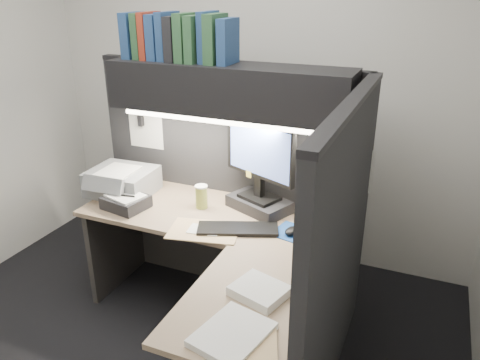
% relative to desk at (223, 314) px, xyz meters
% --- Properties ---
extents(floor, '(3.50, 3.50, 0.00)m').
position_rel_desk_xyz_m(floor, '(-0.43, 0.00, -0.44)').
color(floor, black).
rests_on(floor, ground).
extents(wall_back, '(3.50, 0.04, 2.70)m').
position_rel_desk_xyz_m(wall_back, '(-0.43, 1.50, 0.91)').
color(wall_back, silver).
rests_on(wall_back, floor).
extents(partition_back, '(1.90, 0.06, 1.60)m').
position_rel_desk_xyz_m(partition_back, '(-0.40, 0.93, 0.36)').
color(partition_back, black).
rests_on(partition_back, floor).
extents(partition_right, '(0.06, 1.50, 1.60)m').
position_rel_desk_xyz_m(partition_right, '(0.55, 0.18, 0.36)').
color(partition_right, black).
rests_on(partition_right, floor).
extents(desk, '(1.70, 1.53, 0.73)m').
position_rel_desk_xyz_m(desk, '(0.00, 0.00, 0.00)').
color(desk, '#8E735A').
rests_on(desk, floor).
extents(overhead_shelf, '(1.55, 0.34, 0.30)m').
position_rel_desk_xyz_m(overhead_shelf, '(-0.30, 0.75, 1.06)').
color(overhead_shelf, black).
rests_on(overhead_shelf, partition_back).
extents(task_light_tube, '(1.32, 0.04, 0.04)m').
position_rel_desk_xyz_m(task_light_tube, '(-0.30, 0.61, 0.89)').
color(task_light_tube, white).
rests_on(task_light_tube, overhead_shelf).
extents(monitor, '(0.52, 0.38, 0.59)m').
position_rel_desk_xyz_m(monitor, '(-0.07, 0.73, 0.52)').
color(monitor, black).
rests_on(monitor, desk).
extents(keyboard, '(0.51, 0.32, 0.02)m').
position_rel_desk_xyz_m(keyboard, '(-0.09, 0.41, 0.30)').
color(keyboard, black).
rests_on(keyboard, desk).
extents(mousepad, '(0.27, 0.26, 0.00)m').
position_rel_desk_xyz_m(mousepad, '(0.23, 0.51, 0.29)').
color(mousepad, navy).
rests_on(mousepad, desk).
extents(mouse, '(0.10, 0.12, 0.04)m').
position_rel_desk_xyz_m(mouse, '(0.22, 0.49, 0.31)').
color(mouse, black).
rests_on(mouse, mousepad).
extents(telephone, '(0.24, 0.25, 0.08)m').
position_rel_desk_xyz_m(telephone, '(0.38, 0.68, 0.33)').
color(telephone, '#C5B698').
rests_on(telephone, desk).
extents(coffee_cup, '(0.09, 0.09, 0.15)m').
position_rel_desk_xyz_m(coffee_cup, '(-0.43, 0.61, 0.36)').
color(coffee_cup, '#A8B147').
rests_on(coffee_cup, desk).
extents(printer, '(0.45, 0.39, 0.17)m').
position_rel_desk_xyz_m(printer, '(-1.06, 0.61, 0.37)').
color(printer, gray).
rests_on(printer, desk).
extents(notebook_stack, '(0.30, 0.26, 0.08)m').
position_rel_desk_xyz_m(notebook_stack, '(-0.89, 0.41, 0.33)').
color(notebook_stack, black).
rests_on(notebook_stack, desk).
extents(open_folder, '(0.46, 0.35, 0.01)m').
position_rel_desk_xyz_m(open_folder, '(-0.27, 0.32, 0.29)').
color(open_folder, tan).
rests_on(open_folder, desk).
extents(paper_stack_a, '(0.29, 0.27, 0.05)m').
position_rel_desk_xyz_m(paper_stack_a, '(0.25, -0.13, 0.31)').
color(paper_stack_a, white).
rests_on(paper_stack_a, desk).
extents(paper_stack_b, '(0.32, 0.37, 0.03)m').
position_rel_desk_xyz_m(paper_stack_b, '(0.25, -0.45, 0.30)').
color(paper_stack_b, white).
rests_on(paper_stack_b, desk).
extents(manila_stack, '(0.33, 0.36, 0.02)m').
position_rel_desk_xyz_m(manila_stack, '(0.35, -0.53, 0.30)').
color(manila_stack, tan).
rests_on(manila_stack, desk).
extents(binder_row, '(0.74, 0.25, 0.30)m').
position_rel_desk_xyz_m(binder_row, '(-0.64, 0.76, 1.35)').
color(binder_row, navy).
rests_on(binder_row, overhead_shelf).
extents(pinned_papers, '(1.76, 1.31, 0.51)m').
position_rel_desk_xyz_m(pinned_papers, '(-0.00, 0.56, 0.61)').
color(pinned_papers, white).
rests_on(pinned_papers, partition_back).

